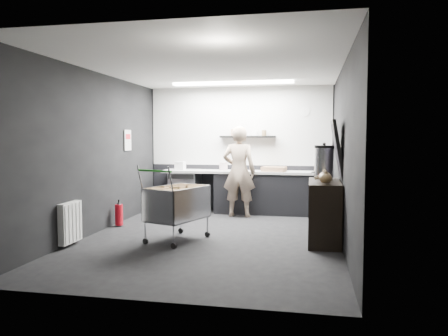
# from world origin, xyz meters

# --- Properties ---
(floor) EXTENTS (5.50, 5.50, 0.00)m
(floor) POSITION_xyz_m (0.00, 0.00, 0.00)
(floor) COLOR black
(floor) RESTS_ON ground
(ceiling) EXTENTS (5.50, 5.50, 0.00)m
(ceiling) POSITION_xyz_m (0.00, 0.00, 2.70)
(ceiling) COLOR white
(ceiling) RESTS_ON wall_back
(wall_back) EXTENTS (5.50, 0.00, 5.50)m
(wall_back) POSITION_xyz_m (0.00, 2.75, 1.35)
(wall_back) COLOR black
(wall_back) RESTS_ON floor
(wall_front) EXTENTS (5.50, 0.00, 5.50)m
(wall_front) POSITION_xyz_m (0.00, -2.75, 1.35)
(wall_front) COLOR black
(wall_front) RESTS_ON floor
(wall_left) EXTENTS (0.00, 5.50, 5.50)m
(wall_left) POSITION_xyz_m (-2.00, 0.00, 1.35)
(wall_left) COLOR black
(wall_left) RESTS_ON floor
(wall_right) EXTENTS (0.00, 5.50, 5.50)m
(wall_right) POSITION_xyz_m (2.00, 0.00, 1.35)
(wall_right) COLOR black
(wall_right) RESTS_ON floor
(kitchen_wall_panel) EXTENTS (3.95, 0.02, 1.70)m
(kitchen_wall_panel) POSITION_xyz_m (0.00, 2.73, 1.85)
(kitchen_wall_panel) COLOR beige
(kitchen_wall_panel) RESTS_ON wall_back
(dado_panel) EXTENTS (3.95, 0.02, 1.00)m
(dado_panel) POSITION_xyz_m (0.00, 2.73, 0.50)
(dado_panel) COLOR black
(dado_panel) RESTS_ON wall_back
(floating_shelf) EXTENTS (1.20, 0.22, 0.04)m
(floating_shelf) POSITION_xyz_m (0.20, 2.62, 1.62)
(floating_shelf) COLOR black
(floating_shelf) RESTS_ON wall_back
(wall_clock) EXTENTS (0.20, 0.03, 0.20)m
(wall_clock) POSITION_xyz_m (1.40, 2.72, 2.15)
(wall_clock) COLOR silver
(wall_clock) RESTS_ON wall_back
(poster) EXTENTS (0.02, 0.30, 0.40)m
(poster) POSITION_xyz_m (-1.98, 1.30, 1.55)
(poster) COLOR silver
(poster) RESTS_ON wall_left
(poster_red_band) EXTENTS (0.02, 0.22, 0.10)m
(poster_red_band) POSITION_xyz_m (-1.98, 1.30, 1.62)
(poster_red_band) COLOR red
(poster_red_band) RESTS_ON poster
(radiator) EXTENTS (0.10, 0.50, 0.60)m
(radiator) POSITION_xyz_m (-1.94, -0.90, 0.35)
(radiator) COLOR silver
(radiator) RESTS_ON wall_left
(ceiling_strip) EXTENTS (2.40, 0.20, 0.04)m
(ceiling_strip) POSITION_xyz_m (0.00, 1.85, 2.67)
(ceiling_strip) COLOR white
(ceiling_strip) RESTS_ON ceiling
(prep_counter) EXTENTS (3.20, 0.61, 0.90)m
(prep_counter) POSITION_xyz_m (0.14, 2.42, 0.46)
(prep_counter) COLOR black
(prep_counter) RESTS_ON floor
(person) EXTENTS (0.69, 0.46, 1.84)m
(person) POSITION_xyz_m (0.12, 1.97, 0.92)
(person) COLOR beige
(person) RESTS_ON floor
(shopping_cart) EXTENTS (0.95, 1.24, 1.14)m
(shopping_cart) POSITION_xyz_m (-0.49, -0.27, 0.54)
(shopping_cart) COLOR silver
(shopping_cart) RESTS_ON floor
(sideboard) EXTENTS (0.53, 1.25, 1.87)m
(sideboard) POSITION_xyz_m (1.76, 0.15, 0.59)
(sideboard) COLOR black
(sideboard) RESTS_ON floor
(fire_extinguisher) EXTENTS (0.14, 0.14, 0.46)m
(fire_extinguisher) POSITION_xyz_m (-1.85, 0.58, 0.23)
(fire_extinguisher) COLOR red
(fire_extinguisher) RESTS_ON floor
(cardboard_box) EXTENTS (0.52, 0.43, 0.10)m
(cardboard_box) POSITION_xyz_m (0.79, 2.37, 0.95)
(cardboard_box) COLOR #976E50
(cardboard_box) RESTS_ON prep_counter
(pink_tub) EXTENTS (0.17, 0.17, 0.17)m
(pink_tub) POSITION_xyz_m (-0.29, 2.42, 0.99)
(pink_tub) COLOR beige
(pink_tub) RESTS_ON prep_counter
(white_container) EXTENTS (0.22, 0.19, 0.18)m
(white_container) POSITION_xyz_m (-1.24, 2.37, 0.99)
(white_container) COLOR silver
(white_container) RESTS_ON prep_counter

